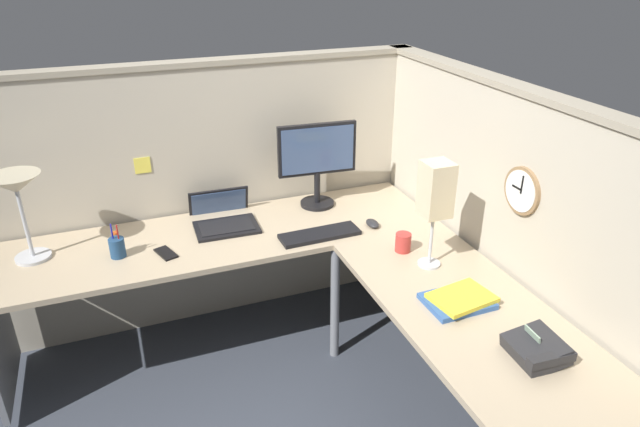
{
  "coord_description": "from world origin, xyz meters",
  "views": [
    {
      "loc": [
        -0.85,
        -2.23,
        2.15
      ],
      "look_at": [
        0.05,
        0.1,
        0.95
      ],
      "focal_mm": 31.75,
      "sensor_mm": 36.0,
      "label": 1
    }
  ],
  "objects_px": {
    "keyboard": "(320,234)",
    "coffee_mug": "(403,242)",
    "book_stack": "(459,300)",
    "desk_lamp_dome": "(17,191)",
    "monitor": "(317,159)",
    "computer_mouse": "(372,223)",
    "office_phone": "(537,350)",
    "pen_cup": "(117,247)",
    "cell_phone": "(166,253)",
    "desk_lamp_paper": "(436,192)",
    "laptop": "(223,217)",
    "wall_clock": "(523,191)"
  },
  "relations": [
    {
      "from": "keyboard",
      "to": "coffee_mug",
      "type": "xyz_separation_m",
      "value": [
        0.34,
        -0.3,
        0.04
      ]
    },
    {
      "from": "book_stack",
      "to": "desk_lamp_dome",
      "type": "bearing_deg",
      "value": 147.95
    },
    {
      "from": "monitor",
      "to": "computer_mouse",
      "type": "xyz_separation_m",
      "value": [
        0.18,
        -0.37,
        -0.28
      ]
    },
    {
      "from": "desk_lamp_dome",
      "to": "coffee_mug",
      "type": "distance_m",
      "value": 1.87
    },
    {
      "from": "office_phone",
      "to": "desk_lamp_dome",
      "type": "bearing_deg",
      "value": 140.49
    },
    {
      "from": "pen_cup",
      "to": "cell_phone",
      "type": "height_order",
      "value": "pen_cup"
    },
    {
      "from": "desk_lamp_dome",
      "to": "cell_phone",
      "type": "relative_size",
      "value": 3.09
    },
    {
      "from": "computer_mouse",
      "to": "pen_cup",
      "type": "relative_size",
      "value": 0.58
    },
    {
      "from": "keyboard",
      "to": "pen_cup",
      "type": "distance_m",
      "value": 1.03
    },
    {
      "from": "desk_lamp_dome",
      "to": "book_stack",
      "type": "xyz_separation_m",
      "value": [
        1.75,
        -1.09,
        -0.34
      ]
    },
    {
      "from": "coffee_mug",
      "to": "desk_lamp_paper",
      "type": "bearing_deg",
      "value": -72.44
    },
    {
      "from": "keyboard",
      "to": "office_phone",
      "type": "xyz_separation_m",
      "value": [
        0.41,
        -1.2,
        0.03
      ]
    },
    {
      "from": "laptop",
      "to": "wall_clock",
      "type": "xyz_separation_m",
      "value": [
        1.15,
        -1.03,
        0.4
      ]
    },
    {
      "from": "computer_mouse",
      "to": "desk_lamp_paper",
      "type": "relative_size",
      "value": 0.2
    },
    {
      "from": "cell_phone",
      "to": "desk_lamp_paper",
      "type": "xyz_separation_m",
      "value": [
        1.18,
        -0.56,
        0.38
      ]
    },
    {
      "from": "monitor",
      "to": "computer_mouse",
      "type": "relative_size",
      "value": 4.81
    },
    {
      "from": "book_stack",
      "to": "wall_clock",
      "type": "distance_m",
      "value": 0.56
    },
    {
      "from": "cell_phone",
      "to": "pen_cup",
      "type": "bearing_deg",
      "value": 145.86
    },
    {
      "from": "monitor",
      "to": "desk_lamp_dome",
      "type": "height_order",
      "value": "monitor"
    },
    {
      "from": "coffee_mug",
      "to": "wall_clock",
      "type": "height_order",
      "value": "wall_clock"
    },
    {
      "from": "book_stack",
      "to": "pen_cup",
      "type": "bearing_deg",
      "value": 144.62
    },
    {
      "from": "keyboard",
      "to": "cell_phone",
      "type": "relative_size",
      "value": 2.99
    },
    {
      "from": "keyboard",
      "to": "laptop",
      "type": "bearing_deg",
      "value": 139.33
    },
    {
      "from": "office_phone",
      "to": "desk_lamp_paper",
      "type": "relative_size",
      "value": 0.41
    },
    {
      "from": "monitor",
      "to": "desk_lamp_paper",
      "type": "relative_size",
      "value": 0.94
    },
    {
      "from": "keyboard",
      "to": "desk_lamp_dome",
      "type": "bearing_deg",
      "value": 166.78
    },
    {
      "from": "keyboard",
      "to": "coffee_mug",
      "type": "distance_m",
      "value": 0.45
    },
    {
      "from": "computer_mouse",
      "to": "pen_cup",
      "type": "xyz_separation_m",
      "value": [
        -1.33,
        0.15,
        0.04
      ]
    },
    {
      "from": "office_phone",
      "to": "wall_clock",
      "type": "xyz_separation_m",
      "value": [
        0.3,
        0.54,
        0.39
      ]
    },
    {
      "from": "monitor",
      "to": "coffee_mug",
      "type": "bearing_deg",
      "value": -72.94
    },
    {
      "from": "wall_clock",
      "to": "laptop",
      "type": "bearing_deg",
      "value": 138.21
    },
    {
      "from": "coffee_mug",
      "to": "book_stack",
      "type": "bearing_deg",
      "value": -89.79
    },
    {
      "from": "monitor",
      "to": "cell_phone",
      "type": "xyz_separation_m",
      "value": [
        -0.92,
        -0.28,
        -0.29
      ]
    },
    {
      "from": "desk_lamp_dome",
      "to": "office_phone",
      "type": "xyz_separation_m",
      "value": [
        1.82,
        -1.5,
        -0.33
      ]
    },
    {
      "from": "cell_phone",
      "to": "desk_lamp_paper",
      "type": "relative_size",
      "value": 0.27
    },
    {
      "from": "cell_phone",
      "to": "office_phone",
      "type": "distance_m",
      "value": 1.77
    },
    {
      "from": "cell_phone",
      "to": "desk_lamp_dome",
      "type": "bearing_deg",
      "value": 143.72
    },
    {
      "from": "monitor",
      "to": "wall_clock",
      "type": "bearing_deg",
      "value": -61.04
    },
    {
      "from": "book_stack",
      "to": "desk_lamp_paper",
      "type": "bearing_deg",
      "value": 81.3
    },
    {
      "from": "laptop",
      "to": "keyboard",
      "type": "distance_m",
      "value": 0.57
    },
    {
      "from": "monitor",
      "to": "wall_clock",
      "type": "height_order",
      "value": "wall_clock"
    },
    {
      "from": "monitor",
      "to": "keyboard",
      "type": "bearing_deg",
      "value": -108.99
    },
    {
      "from": "monitor",
      "to": "book_stack",
      "type": "distance_m",
      "value": 1.23
    },
    {
      "from": "pen_cup",
      "to": "wall_clock",
      "type": "xyz_separation_m",
      "value": [
        1.72,
        -0.83,
        0.37
      ]
    },
    {
      "from": "laptop",
      "to": "coffee_mug",
      "type": "relative_size",
      "value": 4.08
    },
    {
      "from": "keyboard",
      "to": "monitor",
      "type": "bearing_deg",
      "value": 69.63
    },
    {
      "from": "monitor",
      "to": "desk_lamp_paper",
      "type": "distance_m",
      "value": 0.89
    },
    {
      "from": "desk_lamp_dome",
      "to": "book_stack",
      "type": "height_order",
      "value": "desk_lamp_dome"
    },
    {
      "from": "office_phone",
      "to": "coffee_mug",
      "type": "distance_m",
      "value": 0.91
    },
    {
      "from": "laptop",
      "to": "cell_phone",
      "type": "distance_m",
      "value": 0.44
    }
  ]
}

